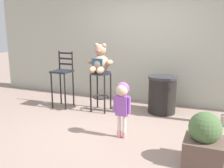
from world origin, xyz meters
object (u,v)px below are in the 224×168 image
at_px(teddy_bear, 100,62).
at_px(planter_with_shrub, 204,141).
at_px(bar_chair_empty, 63,75).
at_px(bar_stool_with_teddy, 101,83).
at_px(child_walking, 122,98).
at_px(trash_bin, 162,94).

distance_m(teddy_bear, planter_with_shrub, 2.60).
bearing_deg(bar_chair_empty, teddy_bear, 1.39).
bearing_deg(bar_stool_with_teddy, bar_chair_empty, -176.82).
relative_size(child_walking, bar_chair_empty, 0.74).
distance_m(teddy_bear, trash_bin, 1.41).
xyz_separation_m(child_walking, planter_with_shrub, (1.22, -0.34, -0.33)).
bearing_deg(bar_stool_with_teddy, trash_bin, 17.21).
height_order(bar_stool_with_teddy, teddy_bear, teddy_bear).
relative_size(bar_stool_with_teddy, trash_bin, 1.09).
bearing_deg(planter_with_shrub, child_walking, 164.30).
distance_m(bar_stool_with_teddy, planter_with_shrub, 2.53).
bearing_deg(child_walking, trash_bin, 88.93).
relative_size(trash_bin, bar_chair_empty, 0.63).
bearing_deg(child_walking, bar_chair_empty, 161.39).
xyz_separation_m(bar_stool_with_teddy, bar_chair_empty, (-0.87, -0.05, 0.11)).
relative_size(child_walking, trash_bin, 1.18).
bearing_deg(bar_stool_with_teddy, planter_with_shrub, -34.06).
bearing_deg(bar_chair_empty, bar_stool_with_teddy, 3.18).
xyz_separation_m(teddy_bear, bar_chair_empty, (-0.87, -0.02, -0.34)).
distance_m(child_walking, trash_bin, 1.49).
bearing_deg(teddy_bear, bar_stool_with_teddy, 90.00).
bearing_deg(teddy_bear, bar_chair_empty, -178.61).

